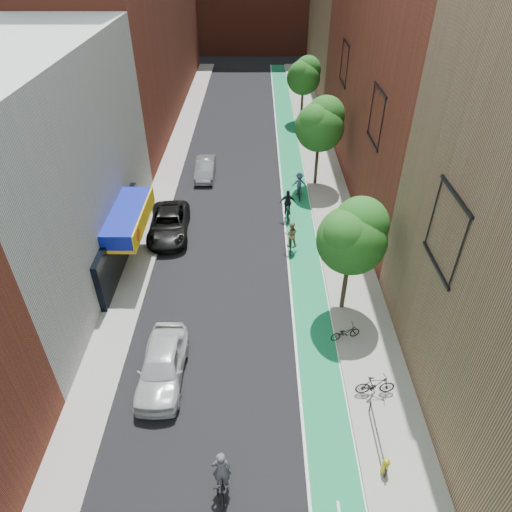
{
  "coord_description": "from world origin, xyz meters",
  "views": [
    {
      "loc": [
        1.12,
        -7.81,
        16.64
      ],
      "look_at": [
        1.06,
        12.61,
        1.5
      ],
      "focal_mm": 32.0,
      "sensor_mm": 36.0,
      "label": 1
    }
  ],
  "objects_px": {
    "parked_car_black": "(169,224)",
    "parked_car_silver": "(205,168)",
    "cyclist_lead": "(222,478)",
    "fire_hydrant": "(385,465)",
    "cyclist_lane_mid": "(288,209)",
    "cyclist_lane_far": "(299,187)",
    "parked_car_white": "(162,365)",
    "cyclist_lane_near": "(291,239)"
  },
  "relations": [
    {
      "from": "parked_car_black",
      "to": "parked_car_silver",
      "type": "distance_m",
      "value": 8.46
    },
    {
      "from": "cyclist_lead",
      "to": "fire_hydrant",
      "type": "xyz_separation_m",
      "value": [
        5.93,
        0.61,
        -0.2
      ]
    },
    {
      "from": "cyclist_lane_mid",
      "to": "cyclist_lane_far",
      "type": "distance_m",
      "value": 3.16
    },
    {
      "from": "parked_car_white",
      "to": "cyclist_lane_near",
      "type": "distance_m",
      "value": 11.62
    },
    {
      "from": "cyclist_lead",
      "to": "fire_hydrant",
      "type": "relative_size",
      "value": 2.82
    },
    {
      "from": "cyclist_lead",
      "to": "cyclist_lane_near",
      "type": "height_order",
      "value": "cyclist_lead"
    },
    {
      "from": "parked_car_silver",
      "to": "cyclist_lane_far",
      "type": "xyz_separation_m",
      "value": [
        7.18,
        -3.45,
        0.17
      ]
    },
    {
      "from": "parked_car_black",
      "to": "cyclist_lane_near",
      "type": "bearing_deg",
      "value": -17.54
    },
    {
      "from": "cyclist_lead",
      "to": "cyclist_lane_far",
      "type": "relative_size",
      "value": 1.13
    },
    {
      "from": "parked_car_white",
      "to": "cyclist_lane_near",
      "type": "xyz_separation_m",
      "value": [
        6.25,
        9.79,
        0.02
      ]
    },
    {
      "from": "parked_car_black",
      "to": "fire_hydrant",
      "type": "bearing_deg",
      "value": -61.07
    },
    {
      "from": "parked_car_white",
      "to": "parked_car_black",
      "type": "bearing_deg",
      "value": 97.68
    },
    {
      "from": "cyclist_lane_far",
      "to": "parked_car_silver",
      "type": "bearing_deg",
      "value": -29.01
    },
    {
      "from": "cyclist_lane_far",
      "to": "fire_hydrant",
      "type": "height_order",
      "value": "cyclist_lane_far"
    },
    {
      "from": "cyclist_lane_far",
      "to": "fire_hydrant",
      "type": "bearing_deg",
      "value": 91.15
    },
    {
      "from": "cyclist_lane_near",
      "to": "cyclist_lane_mid",
      "type": "xyz_separation_m",
      "value": [
        0.0,
        3.72,
        -0.01
      ]
    },
    {
      "from": "parked_car_white",
      "to": "parked_car_black",
      "type": "relative_size",
      "value": 0.89
    },
    {
      "from": "parked_car_white",
      "to": "cyclist_lead",
      "type": "height_order",
      "value": "cyclist_lead"
    },
    {
      "from": "cyclist_lead",
      "to": "fire_hydrant",
      "type": "height_order",
      "value": "cyclist_lead"
    },
    {
      "from": "parked_car_white",
      "to": "cyclist_lane_mid",
      "type": "relative_size",
      "value": 2.2
    },
    {
      "from": "parked_car_silver",
      "to": "cyclist_lane_mid",
      "type": "xyz_separation_m",
      "value": [
        6.2,
        -6.46,
        0.13
      ]
    },
    {
      "from": "parked_car_silver",
      "to": "parked_car_white",
      "type": "bearing_deg",
      "value": -90.36
    },
    {
      "from": "cyclist_lead",
      "to": "fire_hydrant",
      "type": "distance_m",
      "value": 5.97
    },
    {
      "from": "parked_car_black",
      "to": "cyclist_lead",
      "type": "bearing_deg",
      "value": -78.96
    },
    {
      "from": "cyclist_lane_near",
      "to": "cyclist_lane_far",
      "type": "height_order",
      "value": "cyclist_lane_near"
    },
    {
      "from": "parked_car_black",
      "to": "cyclist_lead",
      "type": "height_order",
      "value": "cyclist_lead"
    },
    {
      "from": "parked_car_white",
      "to": "cyclist_lane_far",
      "type": "bearing_deg",
      "value": 66.47
    },
    {
      "from": "parked_car_black",
      "to": "cyclist_lane_mid",
      "type": "height_order",
      "value": "cyclist_lane_mid"
    },
    {
      "from": "fire_hydrant",
      "to": "parked_car_silver",
      "type": "bearing_deg",
      "value": 109.9
    },
    {
      "from": "cyclist_lane_near",
      "to": "fire_hydrant",
      "type": "distance_m",
      "value": 14.45
    },
    {
      "from": "cyclist_lane_mid",
      "to": "fire_hydrant",
      "type": "xyz_separation_m",
      "value": [
        2.63,
        -17.93,
        -0.25
      ]
    },
    {
      "from": "cyclist_lane_near",
      "to": "cyclist_lane_far",
      "type": "bearing_deg",
      "value": -94.07
    },
    {
      "from": "parked_car_silver",
      "to": "fire_hydrant",
      "type": "height_order",
      "value": "parked_car_silver"
    },
    {
      "from": "parked_car_white",
      "to": "parked_car_black",
      "type": "height_order",
      "value": "parked_car_white"
    },
    {
      "from": "cyclist_lane_near",
      "to": "cyclist_lane_mid",
      "type": "bearing_deg",
      "value": -85.74
    },
    {
      "from": "fire_hydrant",
      "to": "cyclist_lane_far",
      "type": "bearing_deg",
      "value": 94.49
    },
    {
      "from": "cyclist_lane_near",
      "to": "parked_car_white",
      "type": "bearing_deg",
      "value": 61.7
    },
    {
      "from": "cyclist_lead",
      "to": "fire_hydrant",
      "type": "bearing_deg",
      "value": -177.94
    },
    {
      "from": "parked_car_white",
      "to": "cyclist_lead",
      "type": "relative_size",
      "value": 2.15
    },
    {
      "from": "parked_car_white",
      "to": "cyclist_lane_near",
      "type": "relative_size",
      "value": 2.38
    },
    {
      "from": "cyclist_lane_mid",
      "to": "fire_hydrant",
      "type": "distance_m",
      "value": 18.12
    },
    {
      "from": "cyclist_lane_far",
      "to": "parked_car_white",
      "type": "bearing_deg",
      "value": 63.01
    }
  ]
}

